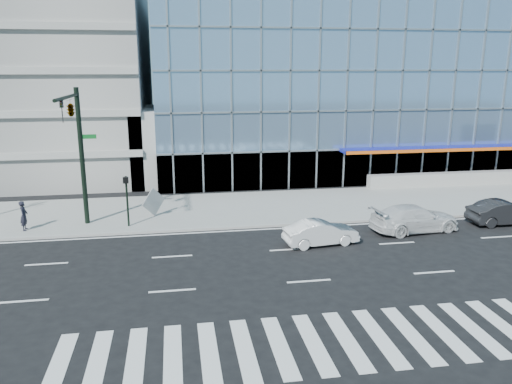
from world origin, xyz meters
TOP-DOWN VIEW (x-y plane):
  - ground at (0.00, 0.00)m, footprint 160.00×160.00m
  - sidewalk at (0.00, 8.00)m, footprint 120.00×8.00m
  - theatre_building at (14.00, 26.00)m, footprint 42.00×26.00m
  - parking_garage at (-20.00, 26.00)m, footprint 24.00×24.00m
  - ramp_block at (-6.00, 18.00)m, footprint 6.00×8.00m
  - traffic_signal at (-11.00, 4.57)m, footprint 1.14×5.74m
  - ped_signal_post at (-8.50, 4.94)m, footprint 0.30×0.33m
  - white_suv at (7.87, 1.80)m, footprint 5.50×2.82m
  - white_sedan at (1.87, 0.50)m, footprint 4.14×1.89m
  - dark_sedan at (13.87, 2.14)m, footprint 4.43×1.57m
  - pedestrian at (-14.31, 5.19)m, footprint 0.43×0.64m
  - tilted_panel at (-7.08, 6.82)m, footprint 1.38×1.30m

SIDE VIEW (x-z plane):
  - ground at x=0.00m, z-range 0.00..0.00m
  - sidewalk at x=0.00m, z-range 0.00..0.15m
  - white_sedan at x=1.87m, z-range 0.00..1.32m
  - dark_sedan at x=13.87m, z-range 0.00..1.46m
  - white_suv at x=7.87m, z-range 0.00..1.53m
  - pedestrian at x=-14.31m, z-range 0.15..1.87m
  - tilted_panel at x=-7.08m, z-range 0.15..1.99m
  - ped_signal_post at x=-8.50m, z-range 0.64..3.64m
  - ramp_block at x=-6.00m, z-range 0.00..6.00m
  - traffic_signal at x=-11.00m, z-range 2.16..10.16m
  - theatre_building at x=14.00m, z-range 0.00..15.00m
  - parking_garage at x=-20.00m, z-range 0.00..20.00m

